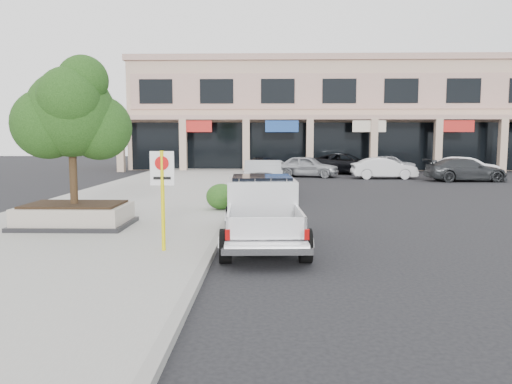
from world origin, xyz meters
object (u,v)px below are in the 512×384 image
curb_car_d (263,167)px  lot_car_f (465,168)px  no_parking_sign (162,187)px  curb_car_b (263,178)px  pickup_truck (263,212)px  lot_car_e (390,164)px  lot_car_a (307,166)px  curb_car_c (265,173)px  planter_tree (78,114)px  lot_car_d (346,164)px  planter (75,215)px  lot_car_b (384,168)px  curb_car_a (260,187)px  lot_car_c (466,170)px

curb_car_d → lot_car_f: size_ratio=1.11×
no_parking_sign → curb_car_b: size_ratio=0.46×
pickup_truck → lot_car_e: bearing=67.6°
lot_car_a → curb_car_c: bearing=172.1°
no_parking_sign → lot_car_e: no_parking_sign is taller
lot_car_a → curb_car_d: bearing=104.5°
planter_tree → lot_car_a: 21.94m
lot_car_d → lot_car_e: bearing=-43.4°
curb_car_c → planter: bearing=-104.4°
pickup_truck → curb_car_c: size_ratio=1.17×
no_parking_sign → lot_car_b: size_ratio=0.54×
lot_car_a → no_parking_sign: bearing=-174.2°
lot_car_f → curb_car_a: bearing=123.7°
lot_car_d → no_parking_sign: bearing=-175.9°
lot_car_c → lot_car_f: size_ratio=1.14×
planter_tree → curb_car_b: planter_tree is taller
curb_car_c → lot_car_d: size_ratio=0.84×
planter_tree → no_parking_sign: planter_tree is taller
no_parking_sign → lot_car_d: size_ratio=0.42×
curb_car_c → no_parking_sign: bearing=-90.8°
lot_car_a → lot_car_d: lot_car_d is taller
no_parking_sign → curb_car_c: (2.20, 17.47, -0.96)m
lot_car_f → lot_car_b: bearing=84.8°
lot_car_a → curb_car_b: bearing=-177.0°
lot_car_f → curb_car_d: bearing=75.6°
no_parking_sign → curb_car_a: bearing=77.9°
curb_car_c → curb_car_d: 6.11m
lot_car_a → lot_car_d: bearing=-28.5°
planter_tree → curb_car_b: (5.27, 9.26, -2.59)m
no_parking_sign → lot_car_a: no_parking_sign is taller
lot_car_b → lot_car_f: 5.52m
pickup_truck → curb_car_d: 22.28m
curb_car_c → curb_car_d: size_ratio=0.97×
pickup_truck → lot_car_a: bearing=80.1°
lot_car_b → lot_car_e: bearing=-17.5°
lot_car_e → lot_car_d: bearing=113.3°
no_parking_sign → lot_car_e: bearing=67.0°
curb_car_b → lot_car_e: (9.75, 15.60, -0.13)m
curb_car_b → curb_car_d: curb_car_b is taller
planter → no_parking_sign: (3.27, -3.06, 1.16)m
planter → planter_tree: 2.95m
curb_car_b → lot_car_a: (2.94, 10.92, -0.08)m
curb_car_d → lot_car_a: lot_car_a is taller
lot_car_d → lot_car_f: size_ratio=1.27×
curb_car_c → curb_car_d: bearing=98.3°
curb_car_a → planter: bearing=-128.2°
planter_tree → lot_car_f: 26.97m
planter_tree → pickup_truck: size_ratio=0.74×
no_parking_sign → lot_car_b: 24.23m
planter → lot_car_b: 23.18m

